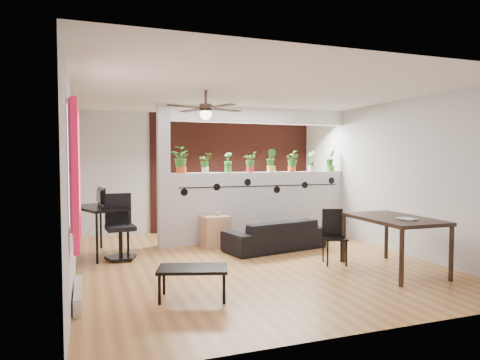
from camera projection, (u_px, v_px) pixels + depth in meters
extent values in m
cube|color=#9A6532|center=(250.00, 263.00, 6.80)|extent=(6.30, 7.10, 0.10)
cube|color=#B7B7BA|center=(202.00, 173.00, 9.57)|extent=(6.30, 0.04, 2.90)
cube|color=#B7B7BA|center=(369.00, 194.00, 3.89)|extent=(6.30, 0.04, 2.90)
cube|color=#B7B7BA|center=(72.00, 182.00, 5.85)|extent=(0.04, 7.10, 2.90)
cube|color=#B7B7BA|center=(387.00, 176.00, 7.61)|extent=(0.04, 7.10, 2.90)
cube|color=white|center=(250.00, 92.00, 6.66)|extent=(6.30, 7.10, 0.10)
cube|color=#BCBCC1|center=(261.00, 206.00, 8.44)|extent=(3.60, 0.18, 1.35)
cube|color=white|center=(261.00, 116.00, 8.35)|extent=(3.60, 0.18, 0.30)
cube|color=#BCBCC1|center=(164.00, 176.00, 7.77)|extent=(0.22, 0.20, 2.60)
cube|color=#A74130|center=(236.00, 172.00, 9.79)|extent=(3.90, 0.05, 2.60)
cube|color=black|center=(262.00, 186.00, 8.33)|extent=(3.31, 0.01, 0.02)
cylinder|color=black|center=(184.00, 192.00, 7.81)|extent=(0.14, 0.01, 0.14)
cylinder|color=black|center=(217.00, 187.00, 8.02)|extent=(0.14, 0.01, 0.14)
cylinder|color=black|center=(248.00, 182.00, 8.22)|extent=(0.14, 0.01, 0.14)
cylinder|color=black|center=(277.00, 190.00, 8.44)|extent=(0.14, 0.01, 0.14)
cylinder|color=black|center=(305.00, 185.00, 8.65)|extent=(0.14, 0.01, 0.14)
cylinder|color=black|center=(332.00, 180.00, 8.85)|extent=(0.14, 0.01, 0.14)
cube|color=white|center=(71.00, 165.00, 4.72)|extent=(0.02, 0.95, 1.25)
cube|color=white|center=(73.00, 165.00, 4.72)|extent=(0.04, 1.05, 1.35)
cube|color=red|center=(75.00, 176.00, 4.27)|extent=(0.06, 0.30, 1.55)
cube|color=red|center=(78.00, 173.00, 5.21)|extent=(0.06, 0.30, 1.55)
cube|color=beige|center=(78.00, 295.00, 4.81)|extent=(0.08, 1.00, 0.18)
cube|color=olive|center=(77.00, 176.00, 6.75)|extent=(0.03, 0.60, 0.45)
cube|color=#8C7259|center=(76.00, 144.00, 6.68)|extent=(0.03, 0.30, 0.40)
cube|color=black|center=(76.00, 144.00, 6.68)|extent=(0.02, 0.34, 0.44)
cylinder|color=black|center=(206.00, 97.00, 6.12)|extent=(0.04, 0.04, 0.20)
cylinder|color=black|center=(206.00, 108.00, 6.13)|extent=(0.18, 0.18, 0.10)
sphere|color=white|center=(206.00, 114.00, 6.13)|extent=(0.17, 0.17, 0.17)
cube|color=black|center=(225.00, 110.00, 6.34)|extent=(0.55, 0.29, 0.01)
cube|color=black|center=(193.00, 110.00, 6.39)|extent=(0.29, 0.55, 0.01)
cube|color=black|center=(186.00, 107.00, 5.91)|extent=(0.55, 0.29, 0.01)
cube|color=black|center=(220.00, 106.00, 5.86)|extent=(0.29, 0.55, 0.01)
cylinder|color=#CE4B18|center=(181.00, 170.00, 7.87)|extent=(0.18, 0.18, 0.12)
imported|color=#1A5317|center=(181.00, 157.00, 7.86)|extent=(0.33, 0.33, 0.39)
cylinder|color=white|center=(205.00, 170.00, 8.03)|extent=(0.13, 0.13, 0.12)
imported|color=#1A5317|center=(205.00, 160.00, 8.02)|extent=(0.18, 0.15, 0.27)
cylinder|color=#38802E|center=(228.00, 169.00, 8.18)|extent=(0.13, 0.13, 0.12)
imported|color=#1A5317|center=(228.00, 160.00, 8.17)|extent=(0.24, 0.24, 0.28)
cylinder|color=#AE1B22|center=(250.00, 169.00, 8.33)|extent=(0.14, 0.14, 0.12)
imported|color=#1A5317|center=(250.00, 159.00, 8.32)|extent=(0.26, 0.25, 0.30)
cylinder|color=#CECE49|center=(271.00, 169.00, 8.48)|extent=(0.17, 0.17, 0.12)
imported|color=#1A5317|center=(271.00, 158.00, 8.47)|extent=(0.30, 0.30, 0.36)
cylinder|color=#CE5518|center=(292.00, 169.00, 8.63)|extent=(0.15, 0.15, 0.12)
imported|color=#1A5317|center=(292.00, 159.00, 8.62)|extent=(0.20, 0.24, 0.33)
cylinder|color=white|center=(311.00, 168.00, 8.79)|extent=(0.15, 0.15, 0.12)
imported|color=#1A5317|center=(311.00, 159.00, 8.78)|extent=(0.24, 0.26, 0.33)
cylinder|color=#40802E|center=(330.00, 168.00, 8.94)|extent=(0.16, 0.16, 0.12)
imported|color=#1A5317|center=(331.00, 158.00, 8.93)|extent=(0.24, 0.20, 0.34)
imported|color=black|center=(275.00, 235.00, 7.58)|extent=(1.83, 1.01, 0.51)
cube|color=tan|center=(215.00, 231.00, 7.79)|extent=(0.51, 0.46, 0.58)
imported|color=gray|center=(218.00, 213.00, 7.79)|extent=(0.15, 0.15, 0.09)
cube|color=black|center=(99.00, 208.00, 7.09)|extent=(0.97, 1.28, 0.04)
cylinder|color=black|center=(97.00, 239.00, 6.55)|extent=(0.04, 0.04, 0.78)
cylinder|color=black|center=(128.00, 235.00, 6.89)|extent=(0.04, 0.04, 0.78)
cylinder|color=black|center=(72.00, 230.00, 7.34)|extent=(0.04, 0.04, 0.78)
cylinder|color=black|center=(101.00, 227.00, 7.68)|extent=(0.04, 0.04, 0.78)
imported|color=black|center=(98.00, 201.00, 7.23)|extent=(0.30, 0.10, 0.17)
cylinder|color=black|center=(121.00, 257.00, 6.82)|extent=(0.54, 0.54, 0.04)
cylinder|color=black|center=(121.00, 243.00, 6.81)|extent=(0.06, 0.06, 0.45)
cube|color=black|center=(120.00, 228.00, 6.79)|extent=(0.47, 0.47, 0.07)
cube|color=black|center=(118.00, 208.00, 6.96)|extent=(0.42, 0.10, 0.50)
cube|color=black|center=(394.00, 219.00, 6.13)|extent=(0.91, 1.45, 0.05)
cylinder|color=black|center=(402.00, 258.00, 5.39)|extent=(0.06, 0.06, 0.73)
cylinder|color=black|center=(451.00, 254.00, 5.64)|extent=(0.06, 0.06, 0.73)
cylinder|color=black|center=(344.00, 239.00, 6.67)|extent=(0.06, 0.06, 0.73)
cylinder|color=black|center=(386.00, 236.00, 6.92)|extent=(0.06, 0.06, 0.73)
imported|color=gray|center=(402.00, 219.00, 5.82)|extent=(0.19, 0.25, 0.02)
cube|color=black|center=(335.00, 238.00, 6.53)|extent=(0.42, 0.42, 0.03)
cube|color=black|center=(332.00, 222.00, 6.67)|extent=(0.31, 0.12, 0.43)
cube|color=black|center=(328.00, 253.00, 6.39)|extent=(0.03, 0.03, 0.40)
cube|color=black|center=(346.00, 253.00, 6.41)|extent=(0.03, 0.03, 0.40)
cube|color=black|center=(323.00, 236.00, 6.67)|extent=(0.03, 0.03, 0.82)
cube|color=black|center=(341.00, 236.00, 6.68)|extent=(0.03, 0.03, 0.82)
cube|color=black|center=(193.00, 269.00, 4.92)|extent=(0.89, 0.66, 0.04)
cylinder|color=black|center=(159.00, 290.00, 4.73)|extent=(0.04, 0.04, 0.34)
cylinder|color=black|center=(224.00, 289.00, 4.76)|extent=(0.04, 0.04, 0.34)
cylinder|color=black|center=(164.00, 281.00, 5.09)|extent=(0.04, 0.04, 0.34)
cylinder|color=black|center=(224.00, 280.00, 5.12)|extent=(0.04, 0.04, 0.34)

